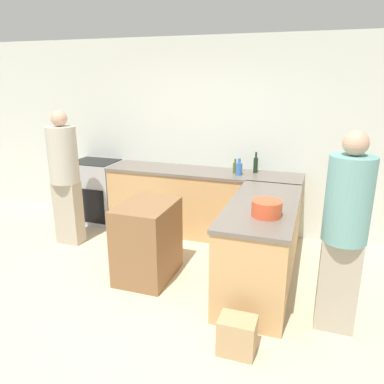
# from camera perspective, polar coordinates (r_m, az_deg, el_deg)

# --- Properties ---
(ground_plane) EXTENTS (14.00, 14.00, 0.00)m
(ground_plane) POSITION_cam_1_polar(r_m,az_deg,el_deg) (3.89, -7.28, -16.89)
(ground_plane) COLOR beige
(wall_back) EXTENTS (8.00, 0.06, 2.70)m
(wall_back) POSITION_cam_1_polar(r_m,az_deg,el_deg) (5.38, 2.63, 8.36)
(wall_back) COLOR silver
(wall_back) RESTS_ON ground_plane
(counter_back) EXTENTS (2.70, 0.63, 0.93)m
(counter_back) POSITION_cam_1_polar(r_m,az_deg,el_deg) (5.28, 1.50, -1.65)
(counter_back) COLOR tan
(counter_back) RESTS_ON ground_plane
(counter_peninsula) EXTENTS (0.69, 1.70, 0.93)m
(counter_peninsula) POSITION_cam_1_polar(r_m,az_deg,el_deg) (4.05, 10.44, -7.98)
(counter_peninsula) COLOR tan
(counter_peninsula) RESTS_ON ground_plane
(range_oven) EXTENTS (0.71, 0.59, 0.95)m
(range_oven) POSITION_cam_1_polar(r_m,az_deg,el_deg) (5.99, -14.30, 0.13)
(range_oven) COLOR #ADADB2
(range_oven) RESTS_ON ground_plane
(island_table) EXTENTS (0.56, 0.75, 0.86)m
(island_table) POSITION_cam_1_polar(r_m,az_deg,el_deg) (4.21, -6.80, -7.40)
(island_table) COLOR brown
(island_table) RESTS_ON ground_plane
(mixing_bowl) EXTENTS (0.28, 0.28, 0.15)m
(mixing_bowl) POSITION_cam_1_polar(r_m,az_deg,el_deg) (3.52, 11.31, -2.47)
(mixing_bowl) COLOR #DB512D
(mixing_bowl) RESTS_ON counter_peninsula
(wine_bottle_dark) EXTENTS (0.06, 0.06, 0.28)m
(wine_bottle_dark) POSITION_cam_1_polar(r_m,az_deg,el_deg) (5.09, 9.67, 4.14)
(wine_bottle_dark) COLOR black
(wine_bottle_dark) RESTS_ON counter_back
(olive_oil_bottle) EXTENTS (0.06, 0.06, 0.19)m
(olive_oil_bottle) POSITION_cam_1_polar(r_m,az_deg,el_deg) (5.04, 6.58, 3.74)
(olive_oil_bottle) COLOR #475B1E
(olive_oil_bottle) RESTS_ON counter_back
(water_bottle_blue) EXTENTS (0.09, 0.09, 0.22)m
(water_bottle_blue) POSITION_cam_1_polar(r_m,az_deg,el_deg) (4.94, 7.17, 3.58)
(water_bottle_blue) COLOR #386BB7
(water_bottle_blue) RESTS_ON counter_back
(person_by_range) EXTENTS (0.37, 0.37, 1.78)m
(person_by_range) POSITION_cam_1_polar(r_m,az_deg,el_deg) (5.14, -18.82, 2.59)
(person_by_range) COLOR #ADA38E
(person_by_range) RESTS_ON ground_plane
(person_at_peninsula) EXTENTS (0.37, 0.37, 1.78)m
(person_at_peninsula) POSITION_cam_1_polar(r_m,az_deg,el_deg) (3.38, 22.26, -5.15)
(person_at_peninsula) COLOR #ADA38E
(person_at_peninsula) RESTS_ON ground_plane
(paper_bag) EXTENTS (0.30, 0.23, 0.31)m
(paper_bag) POSITION_cam_1_polar(r_m,az_deg,el_deg) (3.28, 6.89, -20.87)
(paper_bag) COLOR tan
(paper_bag) RESTS_ON ground_plane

